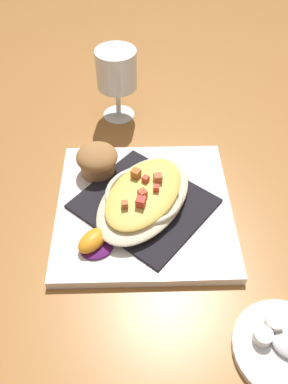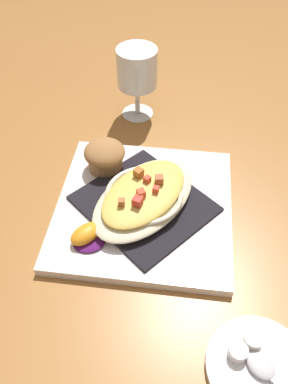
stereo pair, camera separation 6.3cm
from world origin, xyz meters
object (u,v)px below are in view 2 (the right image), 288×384
at_px(orange_garnish, 87,236).
at_px(creamer_saucer, 259,368).
at_px(gratin_dish, 144,196).
at_px(creamer_cup_0, 253,340).
at_px(square_plate, 144,208).
at_px(stemmed_glass, 137,72).
at_px(spoon, 263,367).
at_px(creamer_cup_1, 238,352).
at_px(muffin, 105,156).

bearing_deg(orange_garnish, creamer_saucer, 157.89).
bearing_deg(orange_garnish, gratin_dish, -123.75).
xyz_separation_m(orange_garnish, creamer_cup_0, (-0.26, 0.08, -0.01)).
distance_m(square_plate, stemmed_glass, 0.28).
xyz_separation_m(square_plate, creamer_cup_0, (-0.20, 0.18, 0.01)).
bearing_deg(gratin_dish, orange_garnish, 56.25).
xyz_separation_m(spoon, creamer_cup_0, (0.02, -0.03, 0.00)).
bearing_deg(creamer_saucer, creamer_cup_1, -11.86).
distance_m(square_plate, creamer_cup_1, 0.27).
bearing_deg(creamer_cup_0, gratin_dish, -41.94).
xyz_separation_m(orange_garnish, creamer_saucer, (-0.27, 0.11, -0.02)).
bearing_deg(creamer_cup_1, spoon, 165.47).
relative_size(orange_garnish, creamer_saucer, 0.50).
relative_size(square_plate, orange_garnish, 4.34).
distance_m(creamer_saucer, spoon, 0.01).
height_order(orange_garnish, creamer_cup_0, orange_garnish).
bearing_deg(gratin_dish, creamer_cup_1, 132.58).
bearing_deg(square_plate, spoon, 136.01).
xyz_separation_m(muffin, orange_garnish, (-0.03, 0.16, -0.02)).
relative_size(square_plate, muffin, 3.99).
bearing_deg(orange_garnish, stemmed_glass, -85.08).
bearing_deg(orange_garnish, creamer_cup_0, 161.99).
bearing_deg(muffin, spoon, 138.46).
bearing_deg(gratin_dish, creamer_saucer, 135.94).
bearing_deg(stemmed_glass, creamer_cup_1, 121.23).
height_order(creamer_saucer, spoon, spoon).
bearing_deg(gratin_dish, stemmed_glass, -70.07).
height_order(muffin, creamer_cup_0, muffin).
xyz_separation_m(muffin, spoon, (-0.30, 0.27, -0.03)).
height_order(orange_garnish, spoon, orange_garnish).
relative_size(stemmed_glass, creamer_cup_0, 6.02).
height_order(square_plate, orange_garnish, orange_garnish).
xyz_separation_m(creamer_cup_0, creamer_cup_1, (0.02, 0.02, 0.00)).
xyz_separation_m(spoon, creamer_cup_1, (0.03, -0.01, 0.00)).
xyz_separation_m(square_plate, creamer_saucer, (-0.21, 0.20, -0.00)).
height_order(gratin_dish, creamer_saucer, gratin_dish).
bearing_deg(square_plate, creamer_saucer, 135.93).
height_order(square_plate, creamer_cup_0, creamer_cup_0).
height_order(stemmed_glass, creamer_saucer, stemmed_glass).
distance_m(square_plate, gratin_dish, 0.03).
bearing_deg(gratin_dish, muffin, -35.03).
bearing_deg(creamer_saucer, stemmed_glass, -56.52).
bearing_deg(orange_garnish, square_plate, -123.74).
xyz_separation_m(muffin, stemmed_glass, (0.00, -0.19, 0.06)).
distance_m(creamer_saucer, creamer_cup_0, 0.03).
bearing_deg(stemmed_glass, gratin_dish, 109.93).
distance_m(stemmed_glass, creamer_cup_1, 0.53).
distance_m(gratin_dish, stemmed_glass, 0.27).
bearing_deg(creamer_saucer, square_plate, -44.07).
relative_size(muffin, spoon, 0.84).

